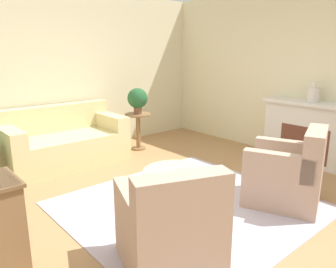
% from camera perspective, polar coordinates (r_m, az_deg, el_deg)
% --- Properties ---
extents(ground_plane, '(16.00, 16.00, 0.00)m').
position_cam_1_polar(ground_plane, '(3.96, 3.69, -12.46)').
color(ground_plane, '#AD7F51').
extents(wall_back, '(9.98, 0.12, 2.80)m').
position_cam_1_polar(wall_back, '(6.09, -17.03, 10.13)').
color(wall_back, beige).
rests_on(wall_back, ground_plane).
extents(wall_right, '(0.12, 9.43, 2.80)m').
position_cam_1_polar(wall_right, '(5.85, 23.91, 9.39)').
color(wall_right, beige).
rests_on(wall_right, ground_plane).
extents(rug, '(2.67, 2.53, 0.01)m').
position_cam_1_polar(rug, '(3.95, 3.69, -12.40)').
color(rug, '#BCB2C1').
rests_on(rug, ground_plane).
extents(couch, '(1.90, 0.94, 0.90)m').
position_cam_1_polar(couch, '(5.61, -17.63, -1.36)').
color(couch, beige).
rests_on(couch, ground_plane).
extents(armchair_left, '(0.97, 1.02, 0.93)m').
position_cam_1_polar(armchair_left, '(2.77, 0.37, -16.53)').
color(armchair_left, tan).
rests_on(armchair_left, rug).
extents(armchair_right, '(0.97, 1.02, 0.93)m').
position_cam_1_polar(armchair_right, '(4.12, 20.26, -6.77)').
color(armchair_right, tan).
rests_on(armchair_right, rug).
extents(ottoman_table, '(0.75, 0.75, 0.45)m').
position_cam_1_polar(ottoman_table, '(3.80, 1.36, -8.71)').
color(ottoman_table, beige).
rests_on(ottoman_table, rug).
extents(side_table, '(0.48, 0.48, 0.67)m').
position_cam_1_polar(side_table, '(6.03, -5.22, 1.47)').
color(side_table, olive).
rests_on(side_table, ground_plane).
extents(fireplace, '(0.44, 1.53, 1.01)m').
position_cam_1_polar(fireplace, '(5.69, 23.45, 0.40)').
color(fireplace, silver).
rests_on(fireplace, ground_plane).
extents(vase_mantel_near, '(0.18, 0.18, 0.31)m').
position_cam_1_polar(vase_mantel_near, '(5.57, 23.99, 6.38)').
color(vase_mantel_near, silver).
rests_on(vase_mantel_near, fireplace).
extents(potted_plant_on_side_table, '(0.36, 0.36, 0.46)m').
position_cam_1_polar(potted_plant_on_side_table, '(5.94, -5.33, 6.11)').
color(potted_plant_on_side_table, brown).
rests_on(potted_plant_on_side_table, side_table).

